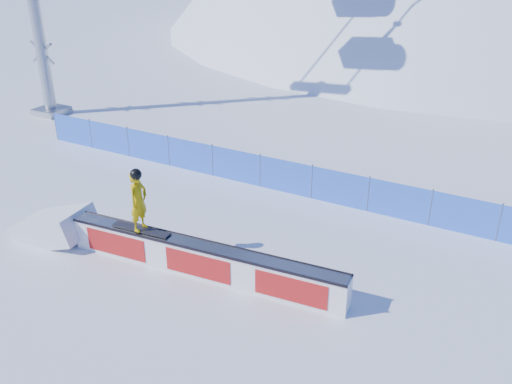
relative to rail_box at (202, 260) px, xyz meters
The scene contains 6 objects.
ground 1.35m from the rail_box, 105.04° to the left, with size 160.00×160.00×0.00m, color white.
snow_hill 47.00m from the rail_box, 90.43° to the left, with size 64.00×64.00×64.00m.
safety_fence 5.73m from the rail_box, 93.27° to the left, with size 22.05×0.05×1.30m.
rail_box is the anchor object (origin of this frame).
snow_ramp 5.06m from the rail_box, behind, with size 2.19×1.46×0.82m, color white, non-canonical shape.
snowboarder 2.35m from the rail_box, behind, with size 1.77×0.63×1.83m.
Camera 1 is at (7.76, -11.84, 8.71)m, focal length 40.00 mm.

